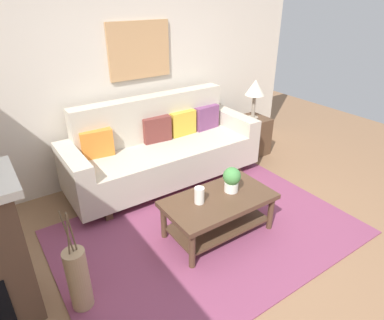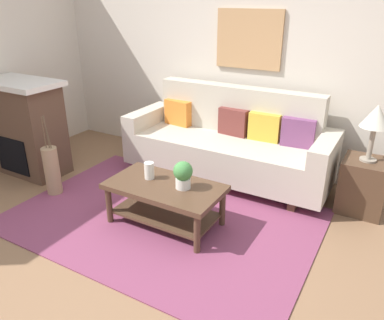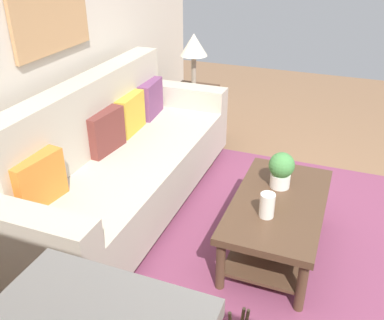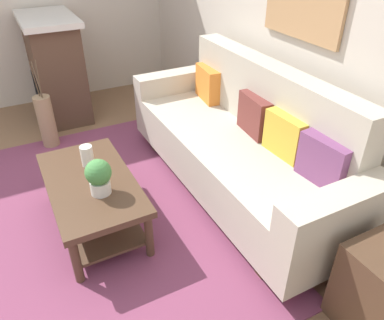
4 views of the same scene
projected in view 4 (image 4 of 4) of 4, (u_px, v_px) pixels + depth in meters
ground_plane at (38, 236)px, 2.84m from camera, size 9.25×9.25×0.00m
wall_back at (293, 21)px, 2.96m from camera, size 5.25×0.10×2.70m
area_rug at (102, 215)px, 3.03m from camera, size 2.97×2.04×0.01m
couch at (240, 145)px, 3.14m from camera, size 2.45×0.84×1.08m
throw_pillow_orange at (208, 84)px, 3.63m from camera, size 0.37×0.16×0.32m
throw_pillow_maroon at (255, 115)px, 3.05m from camera, size 0.37×0.15×0.32m
throw_pillow_mustard at (285, 136)px, 2.76m from camera, size 0.36×0.14×0.32m
throw_pillow_plum at (323, 161)px, 2.47m from camera, size 0.37×0.15×0.32m
coffee_table at (92, 193)px, 2.78m from camera, size 1.10×0.60×0.43m
tabletop_vase at (87, 156)px, 2.84m from camera, size 0.10×0.10×0.16m
potted_plant_tabletop at (99, 176)px, 2.51m from camera, size 0.18×0.18×0.26m
fireplace at (56, 68)px, 4.31m from camera, size 1.02×0.58×1.16m
floor_vase at (47, 122)px, 3.83m from camera, size 0.17×0.17×0.55m
floor_vase_branch_a at (37, 80)px, 3.57m from camera, size 0.04×0.04×0.36m
floor_vase_branch_b at (38, 79)px, 3.60m from camera, size 0.05×0.03×0.36m
floor_vase_branch_c at (35, 79)px, 3.58m from camera, size 0.04×0.03×0.36m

